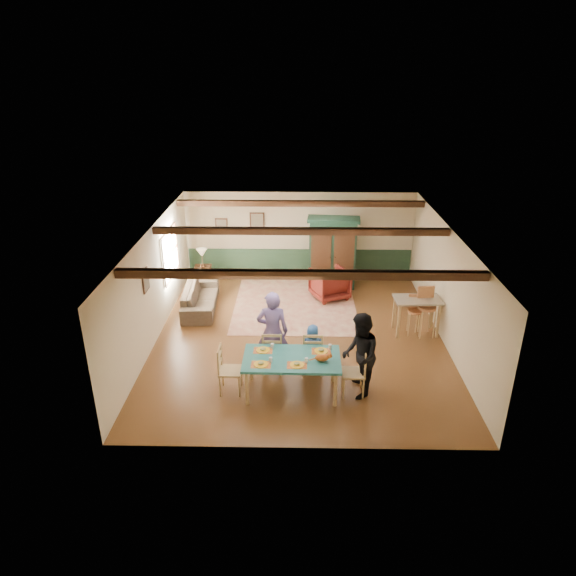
{
  "coord_description": "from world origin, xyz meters",
  "views": [
    {
      "loc": [
        -0.07,
        -11.15,
        6.21
      ],
      "look_at": [
        -0.29,
        0.4,
        1.15
      ],
      "focal_mm": 32.0,
      "sensor_mm": 36.0,
      "label": 1
    }
  ],
  "objects_px": {
    "dining_table": "(292,375)",
    "person_child": "(313,348)",
    "end_table": "(203,276)",
    "cat": "(322,357)",
    "armoire": "(333,253)",
    "sofa": "(200,298)",
    "dining_chair_end_left": "(230,370)",
    "counter_table": "(416,316)",
    "bar_stool_right": "(426,313)",
    "armchair": "(330,284)",
    "bar_stool_left": "(415,316)",
    "person_woman": "(360,356)",
    "table_lamp": "(202,258)",
    "dining_chair_far_right": "(313,351)",
    "dining_chair_far_left": "(273,351)",
    "dining_chair_end_right": "(353,372)",
    "person_man": "(273,332)"
  },
  "relations": [
    {
      "from": "dining_table",
      "to": "armchair",
      "type": "distance_m",
      "value": 4.79
    },
    {
      "from": "table_lamp",
      "to": "armoire",
      "type": "bearing_deg",
      "value": 0.91
    },
    {
      "from": "person_child",
      "to": "counter_table",
      "type": "xyz_separation_m",
      "value": [
        2.61,
        1.75,
        -0.07
      ]
    },
    {
      "from": "person_man",
      "to": "person_child",
      "type": "height_order",
      "value": "person_man"
    },
    {
      "from": "cat",
      "to": "armoire",
      "type": "distance_m",
      "value": 5.69
    },
    {
      "from": "armoire",
      "to": "cat",
      "type": "bearing_deg",
      "value": -90.84
    },
    {
      "from": "end_table",
      "to": "table_lamp",
      "type": "relative_size",
      "value": 1.09
    },
    {
      "from": "dining_table",
      "to": "table_lamp",
      "type": "xyz_separation_m",
      "value": [
        -2.74,
        5.48,
        0.49
      ]
    },
    {
      "from": "dining_chair_far_right",
      "to": "person_child",
      "type": "height_order",
      "value": "person_child"
    },
    {
      "from": "armchair",
      "to": "dining_chair_end_right",
      "type": "bearing_deg",
      "value": 68.51
    },
    {
      "from": "sofa",
      "to": "bar_stool_left",
      "type": "height_order",
      "value": "bar_stool_left"
    },
    {
      "from": "armoire",
      "to": "bar_stool_left",
      "type": "xyz_separation_m",
      "value": [
        1.86,
        -3.0,
        -0.56
      ]
    },
    {
      "from": "counter_table",
      "to": "bar_stool_left",
      "type": "distance_m",
      "value": 0.09
    },
    {
      "from": "person_woman",
      "to": "dining_chair_end_left",
      "type": "bearing_deg",
      "value": -90.0
    },
    {
      "from": "dining_chair_far_right",
      "to": "bar_stool_right",
      "type": "height_order",
      "value": "bar_stool_right"
    },
    {
      "from": "person_woman",
      "to": "table_lamp",
      "type": "bearing_deg",
      "value": -142.7
    },
    {
      "from": "sofa",
      "to": "bar_stool_right",
      "type": "distance_m",
      "value": 6.0
    },
    {
      "from": "dining_chair_far_left",
      "to": "table_lamp",
      "type": "xyz_separation_m",
      "value": [
        -2.32,
        4.7,
        0.39
      ]
    },
    {
      "from": "bar_stool_left",
      "to": "end_table",
      "type": "bearing_deg",
      "value": 159.38
    },
    {
      "from": "dining_chair_far_right",
      "to": "end_table",
      "type": "bearing_deg",
      "value": -55.32
    },
    {
      "from": "dining_chair_far_left",
      "to": "cat",
      "type": "distance_m",
      "value": 1.42
    },
    {
      "from": "dining_chair_far_right",
      "to": "dining_chair_end_right",
      "type": "height_order",
      "value": "same"
    },
    {
      "from": "dining_chair_far_left",
      "to": "sofa",
      "type": "height_order",
      "value": "dining_chair_far_left"
    },
    {
      "from": "end_table",
      "to": "person_child",
      "type": "bearing_deg",
      "value": -55.43
    },
    {
      "from": "dining_chair_far_left",
      "to": "sofa",
      "type": "bearing_deg",
      "value": -54.98
    },
    {
      "from": "dining_chair_end_right",
      "to": "armchair",
      "type": "relative_size",
      "value": 1.07
    },
    {
      "from": "table_lamp",
      "to": "bar_stool_right",
      "type": "height_order",
      "value": "bar_stool_right"
    },
    {
      "from": "dining_table",
      "to": "dining_chair_far_left",
      "type": "height_order",
      "value": "dining_chair_far_left"
    },
    {
      "from": "person_woman",
      "to": "person_child",
      "type": "relative_size",
      "value": 1.64
    },
    {
      "from": "armoire",
      "to": "counter_table",
      "type": "distance_m",
      "value": 3.55
    },
    {
      "from": "counter_table",
      "to": "bar_stool_right",
      "type": "height_order",
      "value": "bar_stool_right"
    },
    {
      "from": "armoire",
      "to": "end_table",
      "type": "xyz_separation_m",
      "value": [
        -3.89,
        -0.06,
        -0.76
      ]
    },
    {
      "from": "sofa",
      "to": "end_table",
      "type": "height_order",
      "value": "sofa"
    },
    {
      "from": "dining_table",
      "to": "sofa",
      "type": "xyz_separation_m",
      "value": [
        -2.56,
        3.9,
        -0.09
      ]
    },
    {
      "from": "dining_chair_end_left",
      "to": "armoire",
      "type": "relative_size",
      "value": 0.48
    },
    {
      "from": "person_man",
      "to": "end_table",
      "type": "distance_m",
      "value": 5.2
    },
    {
      "from": "dining_chair_far_left",
      "to": "armchair",
      "type": "height_order",
      "value": "dining_chair_far_left"
    },
    {
      "from": "dining_chair_far_right",
      "to": "dining_chair_end_left",
      "type": "height_order",
      "value": "same"
    },
    {
      "from": "cat",
      "to": "table_lamp",
      "type": "relative_size",
      "value": 0.69
    },
    {
      "from": "dining_chair_end_right",
      "to": "sofa",
      "type": "xyz_separation_m",
      "value": [
        -3.8,
        3.91,
        -0.2
      ]
    },
    {
      "from": "dining_chair_far_left",
      "to": "dining_chair_far_right",
      "type": "height_order",
      "value": "same"
    },
    {
      "from": "dining_chair_end_left",
      "to": "counter_table",
      "type": "bearing_deg",
      "value": -58.28
    },
    {
      "from": "armoire",
      "to": "sofa",
      "type": "height_order",
      "value": "armoire"
    },
    {
      "from": "sofa",
      "to": "person_woman",
      "type": "bearing_deg",
      "value": -138.56
    },
    {
      "from": "person_man",
      "to": "end_table",
      "type": "height_order",
      "value": "person_man"
    },
    {
      "from": "end_table",
      "to": "bar_stool_left",
      "type": "xyz_separation_m",
      "value": [
        5.75,
        -2.94,
        0.2
      ]
    },
    {
      "from": "dining_chair_far_left",
      "to": "person_child",
      "type": "height_order",
      "value": "person_child"
    },
    {
      "from": "end_table",
      "to": "bar_stool_left",
      "type": "bearing_deg",
      "value": -27.05
    },
    {
      "from": "person_woman",
      "to": "bar_stool_left",
      "type": "xyz_separation_m",
      "value": [
        1.65,
        2.56,
        -0.38
      ]
    },
    {
      "from": "dining_table",
      "to": "person_child",
      "type": "distance_m",
      "value": 0.98
    }
  ]
}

